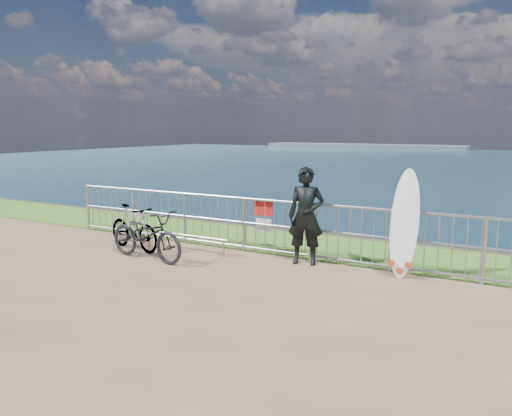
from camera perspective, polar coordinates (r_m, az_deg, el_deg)
The scene contains 8 objects.
grass_strip at distance 11.03m, azimuth 3.79°, elevation -3.99°, with size 120.00×120.00×0.00m, color #3B701E.
seascape at distance 162.01m, azimuth 12.04°, elevation 6.71°, with size 260.00×260.00×5.00m.
railing at distance 9.94m, azimuth 1.18°, elevation -2.07°, with size 10.06×0.10×1.13m.
surfer at distance 9.25m, azimuth 5.73°, elevation -0.92°, with size 0.66×0.43×1.81m, color black.
surfboard at distance 8.79m, azimuth 16.57°, elevation -2.13°, with size 0.50×0.44×1.85m.
bicycle_near at distance 9.79m, azimuth -12.42°, elevation -3.02°, with size 0.65×1.85×0.97m, color black.
bicycle_far at distance 10.61m, azimuth -13.82°, elevation -2.21°, with size 0.44×1.57×0.94m, color black.
bike_rack at distance 10.26m, azimuth -7.28°, elevation -3.41°, with size 1.71×0.05×0.36m.
Camera 1 is at (4.61, -6.99, 2.53)m, focal length 35.00 mm.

